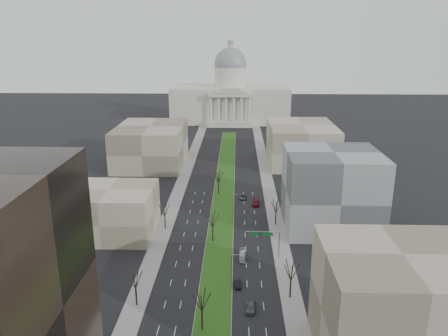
% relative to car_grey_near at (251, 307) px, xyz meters
% --- Properties ---
extents(ground, '(600.00, 600.00, 0.00)m').
position_rel_car_grey_near_xyz_m(ground, '(-8.16, 73.11, -0.81)').
color(ground, black).
rests_on(ground, ground).
extents(median, '(8.00, 222.03, 0.20)m').
position_rel_car_grey_near_xyz_m(median, '(-8.16, 72.10, -0.71)').
color(median, '#999993').
rests_on(median, ground).
extents(sidewalk_left, '(5.00, 330.00, 0.15)m').
position_rel_car_grey_near_xyz_m(sidewalk_left, '(-25.66, 48.11, -0.73)').
color(sidewalk_left, gray).
rests_on(sidewalk_left, ground).
extents(sidewalk_right, '(5.00, 330.00, 0.15)m').
position_rel_car_grey_near_xyz_m(sidewalk_right, '(9.34, 48.11, -0.73)').
color(sidewalk_right, gray).
rests_on(sidewalk_right, ground).
extents(capitol, '(80.00, 46.00, 55.00)m').
position_rel_car_grey_near_xyz_m(capitol, '(-8.16, 222.70, 15.50)').
color(capitol, beige).
rests_on(capitol, ground).
extents(building_beige_left, '(26.00, 22.00, 14.00)m').
position_rel_car_grey_near_xyz_m(building_beige_left, '(-41.16, 38.11, 6.19)').
color(building_beige_left, gray).
rests_on(building_beige_left, ground).
extents(building_tan_right, '(26.00, 24.00, 22.00)m').
position_rel_car_grey_near_xyz_m(building_tan_right, '(24.84, -14.89, 10.19)').
color(building_tan_right, gray).
rests_on(building_tan_right, ground).
extents(building_grey_right, '(28.00, 26.00, 24.00)m').
position_rel_car_grey_near_xyz_m(building_grey_right, '(25.84, 45.11, 11.19)').
color(building_grey_right, '#5A5D5F').
rests_on(building_grey_right, ground).
extents(building_far_left, '(30.00, 40.00, 18.00)m').
position_rel_car_grey_near_xyz_m(building_far_left, '(-43.16, 113.11, 8.19)').
color(building_far_left, gray).
rests_on(building_far_left, ground).
extents(building_far_right, '(30.00, 40.00, 18.00)m').
position_rel_car_grey_near_xyz_m(building_far_right, '(26.84, 118.11, 8.19)').
color(building_far_right, gray).
rests_on(building_far_right, ground).
extents(tree_left_mid, '(5.40, 5.40, 9.72)m').
position_rel_car_grey_near_xyz_m(tree_left_mid, '(-25.36, 1.11, 6.19)').
color(tree_left_mid, black).
rests_on(tree_left_mid, ground).
extents(tree_left_far, '(5.28, 5.28, 9.50)m').
position_rel_car_grey_near_xyz_m(tree_left_far, '(-25.36, 41.11, 6.03)').
color(tree_left_far, black).
rests_on(tree_left_far, ground).
extents(tree_right_mid, '(5.52, 5.52, 9.94)m').
position_rel_car_grey_near_xyz_m(tree_right_mid, '(9.04, 5.11, 6.35)').
color(tree_right_mid, black).
rests_on(tree_right_mid, ground).
extents(tree_right_far, '(5.04, 5.04, 9.07)m').
position_rel_car_grey_near_xyz_m(tree_right_far, '(9.04, 45.11, 5.72)').
color(tree_right_far, black).
rests_on(tree_right_far, ground).
extents(tree_median_a, '(5.40, 5.40, 9.72)m').
position_rel_car_grey_near_xyz_m(tree_median_a, '(-10.16, -6.89, 6.19)').
color(tree_median_a, black).
rests_on(tree_median_a, ground).
extents(tree_median_b, '(5.40, 5.40, 9.72)m').
position_rel_car_grey_near_xyz_m(tree_median_b, '(-10.16, 33.11, 6.19)').
color(tree_median_b, black).
rests_on(tree_median_b, ground).
extents(tree_median_c, '(5.40, 5.40, 9.72)m').
position_rel_car_grey_near_xyz_m(tree_median_c, '(-10.16, 73.11, 6.19)').
color(tree_median_c, black).
rests_on(tree_median_c, ground).
extents(streetlamp_median_b, '(1.90, 0.20, 9.16)m').
position_rel_car_grey_near_xyz_m(streetlamp_median_b, '(-4.40, 8.11, 4.00)').
color(streetlamp_median_b, gray).
rests_on(streetlamp_median_b, ground).
extents(streetlamp_median_c, '(1.90, 0.20, 9.16)m').
position_rel_car_grey_near_xyz_m(streetlamp_median_c, '(-4.40, 48.11, 4.00)').
color(streetlamp_median_c, gray).
rests_on(streetlamp_median_c, ground).
extents(mast_arm_signs, '(9.12, 0.24, 8.09)m').
position_rel_car_grey_near_xyz_m(mast_arm_signs, '(5.33, 23.14, 5.30)').
color(mast_arm_signs, gray).
rests_on(mast_arm_signs, ground).
extents(car_grey_near, '(2.53, 4.96, 1.62)m').
position_rel_car_grey_near_xyz_m(car_grey_near, '(0.00, 0.00, 0.00)').
color(car_grey_near, '#494C50').
rests_on(car_grey_near, ground).
extents(car_black, '(1.85, 4.37, 1.40)m').
position_rel_car_grey_near_xyz_m(car_black, '(-2.96, 9.70, -0.11)').
color(car_black, black).
rests_on(car_black, ground).
extents(car_red, '(2.90, 5.91, 1.65)m').
position_rel_car_grey_near_xyz_m(car_red, '(3.55, 62.31, 0.02)').
color(car_red, maroon).
rests_on(car_red, ground).
extents(car_grey_far, '(2.64, 5.24, 1.42)m').
position_rel_car_grey_near_xyz_m(car_grey_far, '(-1.05, 68.22, -0.10)').
color(car_grey_far, '#4C4F54').
rests_on(car_grey_far, ground).
extents(box_van, '(1.65, 6.46, 1.79)m').
position_rel_car_grey_near_xyz_m(box_van, '(-1.67, 23.30, 0.09)').
color(box_van, white).
rests_on(box_van, ground).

